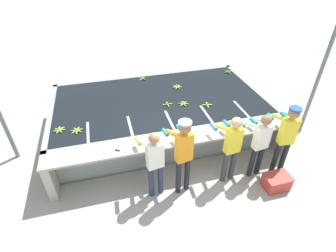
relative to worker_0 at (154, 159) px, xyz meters
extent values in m
plane|color=#A3A099|center=(0.64, 0.27, -0.93)|extent=(80.00, 80.00, 0.00)
cube|color=gray|center=(0.64, 2.27, -0.90)|extent=(5.54, 3.12, 0.06)
cube|color=gray|center=(0.64, 0.78, -0.47)|extent=(5.54, 0.12, 0.92)
cube|color=gray|center=(0.64, 3.77, -0.47)|extent=(5.54, 0.12, 0.92)
cube|color=gray|center=(-2.07, 2.27, -0.47)|extent=(0.12, 3.12, 0.92)
cube|color=gray|center=(3.35, 2.27, -0.47)|extent=(0.12, 3.12, 0.92)
cube|color=black|center=(0.64, 2.27, -0.45)|extent=(5.30, 2.88, 0.85)
cube|color=gray|center=(-1.21, 1.24, -0.47)|extent=(0.06, 0.80, 0.92)
cube|color=gray|center=(-0.28, 1.24, -0.47)|extent=(0.06, 0.80, 0.92)
cube|color=gray|center=(0.64, 1.24, -0.47)|extent=(0.06, 0.80, 0.92)
cube|color=gray|center=(1.56, 1.24, -0.47)|extent=(0.06, 0.80, 0.92)
cube|color=gray|center=(2.49, 1.24, -0.47)|extent=(0.06, 0.80, 0.92)
cube|color=#A8A393|center=(0.64, 0.49, -0.04)|extent=(5.54, 0.45, 0.05)
cube|color=#A8A393|center=(-2.03, 0.49, -0.50)|extent=(0.16, 0.41, 0.87)
cube|color=#A8A393|center=(3.31, 0.49, -0.50)|extent=(0.16, 0.41, 0.87)
cylinder|color=navy|center=(-0.09, -0.05, -0.54)|extent=(0.11, 0.11, 0.78)
cylinder|color=navy|center=(0.10, -0.02, -0.54)|extent=(0.11, 0.11, 0.78)
cube|color=white|center=(0.01, -0.04, 0.12)|extent=(0.34, 0.22, 0.55)
sphere|color=#9E704C|center=(0.01, -0.04, 0.53)|extent=(0.21, 0.21, 0.21)
cylinder|color=white|center=(-0.19, 0.19, 0.31)|extent=(0.13, 0.32, 0.18)
cylinder|color=gold|center=(-0.23, 0.43, 0.15)|extent=(0.11, 0.21, 0.08)
cylinder|color=white|center=(0.13, 0.23, 0.31)|extent=(0.13, 0.32, 0.18)
cylinder|color=gold|center=(0.09, 0.48, 0.15)|extent=(0.11, 0.21, 0.08)
cylinder|color=#1E2328|center=(0.46, -0.11, -0.50)|extent=(0.11, 0.11, 0.87)
cylinder|color=#1E2328|center=(0.65, -0.07, -0.50)|extent=(0.11, 0.11, 0.87)
cube|color=orange|center=(0.56, -0.09, 0.24)|extent=(0.34, 0.22, 0.62)
sphere|color=#896042|center=(0.56, -0.09, 0.70)|extent=(0.24, 0.24, 0.24)
cylinder|color=#9E9E99|center=(0.56, -0.09, 0.81)|extent=(0.25, 0.25, 0.04)
cylinder|color=orange|center=(0.36, 0.13, 0.47)|extent=(0.13, 0.32, 0.18)
cylinder|color=teal|center=(0.31, 0.38, 0.30)|extent=(0.12, 0.21, 0.08)
cylinder|color=orange|center=(0.67, 0.18, 0.47)|extent=(0.13, 0.32, 0.18)
cylinder|color=teal|center=(0.63, 0.43, 0.30)|extent=(0.12, 0.21, 0.08)
cylinder|color=#38383D|center=(1.50, -0.06, -0.53)|extent=(0.11, 0.11, 0.81)
cylinder|color=#38383D|center=(1.70, -0.03, -0.53)|extent=(0.11, 0.11, 0.81)
cube|color=yellow|center=(1.60, -0.05, 0.16)|extent=(0.34, 0.21, 0.57)
sphere|color=tan|center=(1.60, -0.05, 0.59)|extent=(0.22, 0.22, 0.22)
cylinder|color=yellow|center=(1.41, 0.18, 0.36)|extent=(0.12, 0.32, 0.18)
cylinder|color=teal|center=(1.38, 0.43, 0.20)|extent=(0.11, 0.21, 0.08)
cylinder|color=yellow|center=(1.73, 0.22, 0.36)|extent=(0.12, 0.32, 0.18)
cylinder|color=teal|center=(1.70, 0.47, 0.20)|extent=(0.11, 0.21, 0.08)
cylinder|color=#1E2328|center=(2.14, -0.07, -0.54)|extent=(0.11, 0.11, 0.78)
cylinder|color=#1E2328|center=(2.34, -0.05, -0.54)|extent=(0.11, 0.11, 0.78)
cube|color=white|center=(2.24, -0.06, 0.13)|extent=(0.34, 0.21, 0.56)
sphere|color=#896042|center=(2.24, -0.06, 0.54)|extent=(0.21, 0.21, 0.21)
cylinder|color=white|center=(2.05, 0.17, 0.32)|extent=(0.12, 0.32, 0.18)
cylinder|color=teal|center=(2.02, 0.42, 0.16)|extent=(0.11, 0.21, 0.08)
cylinder|color=white|center=(2.37, 0.21, 0.32)|extent=(0.12, 0.32, 0.18)
cylinder|color=teal|center=(2.34, 0.46, 0.16)|extent=(0.11, 0.21, 0.08)
cylinder|color=#1E2328|center=(2.69, -0.11, -0.51)|extent=(0.11, 0.11, 0.84)
cylinder|color=#1E2328|center=(2.89, -0.13, -0.51)|extent=(0.11, 0.11, 0.84)
cube|color=yellow|center=(2.79, -0.12, 0.20)|extent=(0.34, 0.21, 0.59)
sphere|color=#9E704C|center=(2.79, -0.12, 0.64)|extent=(0.23, 0.23, 0.23)
cylinder|color=#1E5199|center=(2.79, -0.12, 0.74)|extent=(0.24, 0.24, 0.04)
cylinder|color=yellow|center=(2.66, 0.15, 0.41)|extent=(0.12, 0.32, 0.18)
cylinder|color=teal|center=(2.69, 0.40, 0.25)|extent=(0.11, 0.21, 0.08)
cylinder|color=yellow|center=(2.98, 0.11, 0.41)|extent=(0.12, 0.32, 0.18)
cylinder|color=teal|center=(3.01, 0.36, 0.25)|extent=(0.11, 0.21, 0.08)
ellipsoid|color=#8CB738|center=(-1.42, 1.39, 0.00)|extent=(0.10, 0.17, 0.04)
ellipsoid|color=#8CB738|center=(-1.47, 1.39, 0.00)|extent=(0.11, 0.17, 0.04)
ellipsoid|color=#8CB738|center=(-1.50, 1.35, 0.00)|extent=(0.17, 0.07, 0.04)
ellipsoid|color=#8CB738|center=(-1.49, 1.30, 0.00)|extent=(0.15, 0.14, 0.04)
ellipsoid|color=#8CB738|center=(-1.44, 1.28, 0.00)|extent=(0.04, 0.17, 0.04)
ellipsoid|color=#8CB738|center=(-1.40, 1.30, 0.00)|extent=(0.16, 0.13, 0.04)
ellipsoid|color=#8CB738|center=(-1.39, 1.35, 0.00)|extent=(0.17, 0.08, 0.04)
cylinder|color=tan|center=(-1.44, 1.34, 0.03)|extent=(0.03, 0.03, 0.04)
ellipsoid|color=#75A333|center=(3.12, 3.27, 0.00)|extent=(0.05, 0.17, 0.04)
ellipsoid|color=#75A333|center=(3.17, 3.33, 0.00)|extent=(0.17, 0.05, 0.04)
ellipsoid|color=#75A333|center=(3.11, 3.37, 0.00)|extent=(0.05, 0.17, 0.04)
ellipsoid|color=#75A333|center=(3.06, 3.31, 0.00)|extent=(0.17, 0.05, 0.04)
cylinder|color=tan|center=(3.12, 3.32, 0.03)|extent=(0.03, 0.03, 0.04)
ellipsoid|color=#8CB738|center=(1.21, 1.85, 0.00)|extent=(0.16, 0.13, 0.04)
ellipsoid|color=#8CB738|center=(1.16, 1.87, 0.00)|extent=(0.06, 0.17, 0.04)
ellipsoid|color=#8CB738|center=(1.12, 1.84, 0.00)|extent=(0.17, 0.10, 0.04)
ellipsoid|color=#8CB738|center=(1.12, 1.79, 0.00)|extent=(0.16, 0.13, 0.04)
ellipsoid|color=#8CB738|center=(1.17, 1.77, 0.00)|extent=(0.06, 0.17, 0.04)
ellipsoid|color=#8CB738|center=(1.22, 1.80, 0.00)|extent=(0.17, 0.10, 0.04)
cylinder|color=tan|center=(1.17, 1.82, 0.03)|extent=(0.03, 0.03, 0.04)
ellipsoid|color=#9EC642|center=(1.28, 2.82, 0.00)|extent=(0.05, 0.17, 0.04)
ellipsoid|color=#9EC642|center=(1.24, 2.80, 0.00)|extent=(0.15, 0.14, 0.04)
ellipsoid|color=#9EC642|center=(1.22, 2.75, 0.00)|extent=(0.17, 0.06, 0.04)
ellipsoid|color=#9EC642|center=(1.25, 2.71, 0.00)|extent=(0.11, 0.17, 0.04)
ellipsoid|color=#9EC642|center=(1.30, 2.71, 0.00)|extent=(0.10, 0.17, 0.04)
ellipsoid|color=#9EC642|center=(1.33, 2.75, 0.00)|extent=(0.17, 0.08, 0.04)
ellipsoid|color=#9EC642|center=(1.32, 2.79, 0.00)|extent=(0.16, 0.13, 0.04)
cylinder|color=tan|center=(1.28, 2.76, 0.03)|extent=(0.03, 0.03, 0.04)
ellipsoid|color=#7FAD33|center=(0.46, 3.58, 0.00)|extent=(0.15, 0.15, 0.04)
ellipsoid|color=#7FAD33|center=(0.38, 3.58, 0.00)|extent=(0.15, 0.15, 0.04)
ellipsoid|color=#7FAD33|center=(0.38, 3.50, 0.00)|extent=(0.15, 0.15, 0.04)
ellipsoid|color=#7FAD33|center=(0.46, 3.50, 0.00)|extent=(0.15, 0.15, 0.04)
cylinder|color=tan|center=(0.42, 3.54, 0.03)|extent=(0.03, 0.03, 0.04)
ellipsoid|color=#8CB738|center=(-1.81, 1.52, 0.00)|extent=(0.04, 0.17, 0.04)
ellipsoid|color=#8CB738|center=(-1.85, 1.50, 0.00)|extent=(0.16, 0.13, 0.04)
ellipsoid|color=#8CB738|center=(-1.86, 1.45, 0.00)|extent=(0.17, 0.07, 0.04)
ellipsoid|color=#8CB738|center=(-1.83, 1.41, 0.00)|extent=(0.10, 0.17, 0.04)
ellipsoid|color=#8CB738|center=(-1.79, 1.41, 0.00)|extent=(0.11, 0.17, 0.04)
ellipsoid|color=#8CB738|center=(-1.76, 1.45, 0.00)|extent=(0.17, 0.07, 0.04)
ellipsoid|color=#8CB738|center=(-1.77, 1.50, 0.00)|extent=(0.15, 0.14, 0.04)
cylinder|color=tan|center=(-1.81, 1.46, 0.03)|extent=(0.03, 0.03, 0.04)
ellipsoid|color=#7FAD33|center=(0.77, 1.95, 0.00)|extent=(0.04, 0.17, 0.04)
ellipsoid|color=#7FAD33|center=(0.71, 1.89, 0.00)|extent=(0.17, 0.04, 0.04)
ellipsoid|color=#7FAD33|center=(0.77, 1.84, 0.00)|extent=(0.04, 0.17, 0.04)
ellipsoid|color=#7FAD33|center=(0.82, 1.90, 0.00)|extent=(0.17, 0.04, 0.04)
cylinder|color=tan|center=(0.77, 1.90, 0.03)|extent=(0.03, 0.03, 0.04)
ellipsoid|color=#9EC642|center=(1.72, 1.55, 0.00)|extent=(0.06, 0.17, 0.04)
ellipsoid|color=#9EC642|center=(1.78, 1.60, 0.00)|extent=(0.17, 0.06, 0.04)
ellipsoid|color=#9EC642|center=(1.74, 1.66, 0.00)|extent=(0.06, 0.17, 0.04)
ellipsoid|color=#9EC642|center=(1.67, 1.62, 0.00)|extent=(0.17, 0.06, 0.04)
cylinder|color=tan|center=(1.73, 1.61, 0.03)|extent=(0.03, 0.03, 0.04)
cube|color=silver|center=(-0.48, 0.35, -0.01)|extent=(0.19, 0.13, 0.00)
cube|color=black|center=(-0.65, 0.45, -0.01)|extent=(0.10, 0.07, 0.02)
cube|color=silver|center=(2.67, 0.56, -0.01)|extent=(0.20, 0.08, 0.00)
cube|color=black|center=(2.47, 0.61, -0.01)|extent=(0.10, 0.05, 0.02)
cube|color=#B73D33|center=(2.50, -0.54, -0.78)|extent=(0.52, 0.36, 0.30)
cube|color=#B73D33|center=(2.50, -0.54, -0.62)|extent=(0.55, 0.39, 0.02)
cylinder|color=slate|center=(4.35, 1.08, 0.67)|extent=(0.09, 0.09, 3.20)
camera|label=1|loc=(-0.71, -3.62, 3.41)|focal=28.00mm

